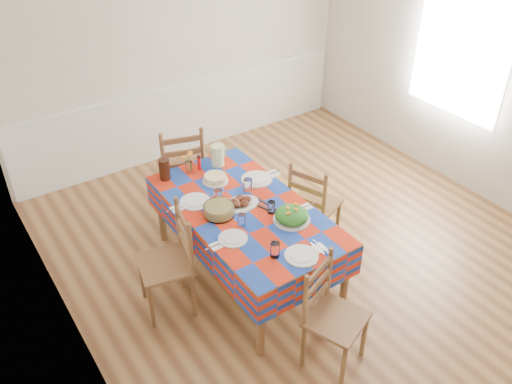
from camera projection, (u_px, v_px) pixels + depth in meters
The scene contains 23 objects.
room at pixel (316, 130), 4.66m from camera, with size 4.58×5.08×2.78m.
wainscot at pixel (187, 115), 6.85m from camera, with size 4.41×0.06×0.92m.
window_right at pixel (461, 53), 5.81m from camera, with size 1.40×1.40×0.00m, color white.
dining_table at pixel (245, 215), 4.79m from camera, with size 1.03×1.91×0.75m.
setting_near_head at pixel (292, 253), 4.20m from camera, with size 0.43×0.29×0.13m.
setting_left_near at pixel (236, 232), 4.42m from camera, with size 0.44×0.26×0.12m.
setting_left_far at pixel (203, 200), 4.79m from camera, with size 0.50×0.30×0.13m.
setting_right_near at pixel (285, 210), 4.67m from camera, with size 0.44×0.26×0.11m.
setting_right_far at pixel (254, 181), 5.04m from camera, with size 0.56×0.32×0.14m.
meat_platter at pixel (241, 203), 4.76m from camera, with size 0.34×0.25×0.07m.
salad_platter at pixel (292, 216), 4.56m from camera, with size 0.32×0.32×0.13m.
pasta_bowl at pixel (219, 210), 4.63m from camera, with size 0.27×0.27×0.10m.
cake at pixel (215, 179), 5.08m from camera, with size 0.24×0.24×0.07m.
serving_utensils at pixel (266, 206), 4.75m from camera, with size 0.15×0.34×0.01m.
flower_vase at pixel (189, 164), 5.18m from camera, with size 0.14×0.11×0.22m.
hot_sauce at pixel (199, 162), 5.23m from camera, with size 0.04×0.04×0.15m, color red.
green_pitcher at pixel (218, 155), 5.28m from camera, with size 0.13×0.13×0.22m, color #C7ECA7.
tea_pitcher at pixel (164, 169), 5.07m from camera, with size 0.10×0.10×0.21m, color black.
name_card at pixel (312, 265), 4.11m from camera, with size 0.08×0.03×0.02m, color silver.
chair_near at pixel (331, 317), 4.06m from camera, with size 0.54×0.53×0.95m.
chair_far at pixel (182, 170), 5.69m from camera, with size 0.57×0.56×1.06m.
chair_left at pixel (170, 263), 4.53m from camera, with size 0.50×0.52×1.00m.
chair_right at pixel (313, 205), 5.24m from camera, with size 0.54×0.55×0.97m.
Camera 1 is at (-2.75, -3.15, 3.53)m, focal length 38.00 mm.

